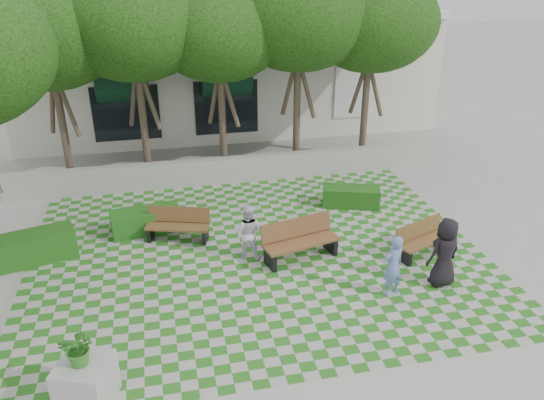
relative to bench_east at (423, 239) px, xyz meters
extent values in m
plane|color=gray|center=(-4.37, -0.21, -0.43)|extent=(90.00, 90.00, 0.00)
plane|color=#2B721E|center=(-4.37, 0.79, -0.43)|extent=(12.00, 12.00, 0.00)
cube|color=#9E9B93|center=(-4.37, 5.99, 0.02)|extent=(15.00, 0.36, 0.90)
cube|color=brown|center=(0.03, -0.06, -0.01)|extent=(1.77, 1.12, 0.06)
cube|color=brown|center=(-0.07, 0.16, 0.25)|extent=(1.63, 0.75, 0.43)
cube|color=black|center=(-0.68, -0.35, -0.22)|extent=(0.26, 0.47, 0.42)
cube|color=black|center=(0.73, 0.22, -0.22)|extent=(0.26, 0.47, 0.42)
cube|color=brown|center=(-3.27, 0.41, 0.08)|extent=(2.14, 1.09, 0.07)
cube|color=brown|center=(-3.34, 0.70, 0.39)|extent=(2.03, 0.62, 0.51)
cube|color=black|center=(-4.16, 0.19, -0.18)|extent=(0.24, 0.58, 0.50)
cube|color=black|center=(-2.39, 0.62, -0.18)|extent=(0.24, 0.58, 0.50)
cube|color=brown|center=(-6.41, 2.13, 0.01)|extent=(1.84, 1.04, 0.06)
cube|color=brown|center=(-6.33, 2.38, 0.27)|extent=(1.72, 0.64, 0.44)
cube|color=black|center=(-7.15, 2.37, -0.22)|extent=(0.24, 0.50, 0.43)
cube|color=black|center=(-5.66, 1.90, -0.22)|extent=(0.24, 0.50, 0.43)
cube|color=#1A4B14|center=(-0.85, 3.23, -0.12)|extent=(1.92, 1.24, 0.63)
cube|color=#194F15|center=(-7.27, 2.89, -0.09)|extent=(2.05, 1.07, 0.69)
cube|color=#1B4D14|center=(-10.20, 1.90, -0.05)|extent=(2.31, 1.42, 0.76)
cube|color=#9E9B93|center=(-8.36, -3.49, 0.01)|extent=(1.14, 1.14, 0.89)
imported|color=#347D27|center=(-8.36, -3.49, 0.80)|extent=(0.77, 0.72, 0.69)
imported|color=#657FB8|center=(-1.60, -1.57, 0.35)|extent=(0.66, 0.54, 1.57)
imported|color=black|center=(-0.21, -1.43, 0.45)|extent=(0.97, 0.74, 1.77)
imported|color=silver|center=(-4.62, 0.82, 0.34)|extent=(0.91, 0.82, 1.53)
cylinder|color=#47382B|center=(-9.87, 7.39, 1.39)|extent=(0.26, 0.26, 3.64)
ellipsoid|color=#1E4C11|center=(-9.87, 7.39, 4.64)|extent=(4.80, 4.80, 3.60)
cylinder|color=#47382B|center=(-7.17, 7.39, 1.47)|extent=(0.26, 0.26, 3.81)
ellipsoid|color=#1E4C11|center=(-7.17, 7.39, 4.87)|extent=(5.00, 5.00, 3.75)
cylinder|color=#47382B|center=(-4.37, 7.39, 1.36)|extent=(0.26, 0.26, 3.58)
ellipsoid|color=#1E4C11|center=(-4.37, 7.39, 4.56)|extent=(4.60, 4.60, 3.45)
cylinder|color=#47382B|center=(-1.57, 7.39, 1.53)|extent=(0.26, 0.26, 3.92)
ellipsoid|color=#1E4C11|center=(-1.57, 7.39, 5.03)|extent=(5.20, 5.20, 3.90)
cylinder|color=#47382B|center=(1.13, 7.39, 1.42)|extent=(0.26, 0.26, 3.70)
ellipsoid|color=#1E4C11|center=(1.13, 7.39, 4.72)|extent=(4.80, 4.80, 3.60)
cube|color=beige|center=(-3.37, 13.99, 2.07)|extent=(18.00, 8.00, 5.00)
cube|color=white|center=(-3.37, 9.99, 4.57)|extent=(18.00, 0.30, 0.30)
cube|color=black|center=(1.63, 9.97, 1.77)|extent=(1.40, 0.10, 2.40)
cylinder|color=#0D331E|center=(-7.87, 9.97, 2.57)|extent=(3.00, 1.80, 1.80)
cube|color=black|center=(-7.87, 9.97, 1.17)|extent=(2.60, 0.08, 2.20)
cylinder|color=#0D331E|center=(-3.87, 9.97, 2.57)|extent=(3.00, 1.80, 1.80)
cube|color=black|center=(-3.87, 9.97, 1.17)|extent=(2.60, 0.08, 2.20)
camera|label=1|loc=(-6.65, -11.23, 7.05)|focal=35.00mm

